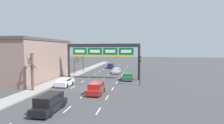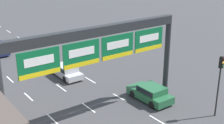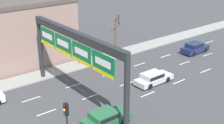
# 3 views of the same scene
# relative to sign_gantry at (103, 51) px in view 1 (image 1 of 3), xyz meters

# --- Properties ---
(ground_plane) EXTENTS (220.00, 220.00, 0.00)m
(ground_plane) POSITION_rel_sign_gantry_xyz_m (0.00, -9.38, -5.77)
(ground_plane) COLOR #3D3D3F
(sidewalk_left) EXTENTS (2.80, 110.00, 0.15)m
(sidewalk_left) POSITION_rel_sign_gantry_xyz_m (-8.00, -9.38, -5.69)
(sidewalk_left) COLOR gray
(sidewalk_left) RESTS_ON ground_plane
(lane_dashes) EXTENTS (6.72, 67.00, 0.01)m
(lane_dashes) POSITION_rel_sign_gantry_xyz_m (-0.00, 4.12, -5.76)
(lane_dashes) COLOR white
(lane_dashes) RESTS_ON ground_plane
(sign_gantry) EXTENTS (15.28, 0.70, 7.32)m
(sign_gantry) POSITION_rel_sign_gantry_xyz_m (0.00, 0.00, 0.00)
(sign_gantry) COLOR #232628
(sign_gantry) RESTS_ON ground_plane
(building_near) EXTENTS (10.26, 18.25, 8.24)m
(building_near) POSITION_rel_sign_gantry_xyz_m (-14.83, -2.24, -1.64)
(building_near) COLOR gray
(building_near) RESTS_ON ground_plane
(car_silver) EXTENTS (1.81, 4.68, 1.33)m
(car_silver) POSITION_rel_sign_gantry_xyz_m (1.77, 8.93, -5.05)
(car_silver) COLOR #B7B7BC
(car_silver) RESTS_ON ground_plane
(suv_black) EXTENTS (1.81, 4.60, 1.75)m
(suv_black) POSITION_rel_sign_gantry_xyz_m (-1.48, -19.26, -4.79)
(suv_black) COLOR black
(suv_black) RESTS_ON ground_plane
(car_green) EXTENTS (1.96, 4.23, 1.41)m
(car_green) POSITION_rel_sign_gantry_xyz_m (5.16, -0.40, -5.01)
(car_green) COLOR #235B38
(car_green) RESTS_ON ground_plane
(car_navy) EXTENTS (1.82, 4.35, 1.50)m
(car_navy) POSITION_rel_sign_gantry_xyz_m (-1.66, 20.79, -4.97)
(car_navy) COLOR #19234C
(car_navy) RESTS_ON ground_plane
(car_white) EXTENTS (1.93, 3.90, 1.35)m
(car_white) POSITION_rel_sign_gantry_xyz_m (-4.98, -7.71, -5.04)
(car_white) COLOR silver
(car_white) RESTS_ON ground_plane
(suv_red) EXTENTS (1.87, 4.13, 1.61)m
(suv_red) POSITION_rel_sign_gantry_xyz_m (1.50, -11.90, -4.86)
(suv_red) COLOR maroon
(suv_red) RESTS_ON ground_plane
(traffic_light_near_gantry) EXTENTS (0.30, 0.35, 5.01)m
(traffic_light_near_gantry) POSITION_rel_sign_gantry_xyz_m (7.54, -5.48, -2.21)
(traffic_light_near_gantry) COLOR black
(traffic_light_near_gantry) RESTS_ON ground_plane
(tree_bare_closest) EXTENTS (1.63, 1.51, 5.77)m
(tree_bare_closest) POSITION_rel_sign_gantry_xyz_m (-7.87, 11.41, -2.73)
(tree_bare_closest) COLOR brown
(tree_bare_closest) RESTS_ON sidewalk_left
(tree_bare_second) EXTENTS (1.49, 1.38, 5.50)m
(tree_bare_second) POSITION_rel_sign_gantry_xyz_m (-8.21, -11.77, -2.66)
(tree_bare_second) COLOR brown
(tree_bare_second) RESTS_ON sidewalk_left
(tree_bare_third) EXTENTS (2.11, 2.10, 4.48)m
(tree_bare_third) POSITION_rel_sign_gantry_xyz_m (-8.14, 5.75, -3.20)
(tree_bare_third) COLOR brown
(tree_bare_third) RESTS_ON sidewalk_left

